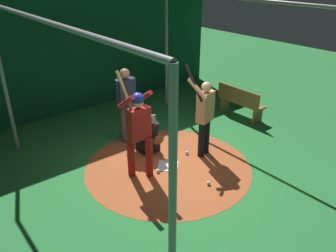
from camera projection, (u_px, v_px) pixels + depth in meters
The scene contains 13 objects.
ground_plane at pixel (168, 166), 7.22m from camera, with size 25.53×25.53×0.00m, color #287A38.
dirt_circle at pixel (168, 166), 7.22m from camera, with size 3.48×3.48×0.01m, color #AD562D.
home_plate at pixel (168, 166), 7.21m from camera, with size 0.42×0.42×0.01m, color white.
batter at pixel (138, 127), 6.47m from camera, with size 0.68×0.49×2.11m.
catcher at pixel (149, 137), 7.64m from camera, with size 0.58×0.40×0.95m.
umpire at pixel (126, 101), 7.85m from camera, with size 0.22×0.49×1.79m.
visitor at pixel (205, 114), 7.27m from camera, with size 0.55×0.57×2.06m.
back_wall at pixel (73, 45), 9.33m from camera, with size 0.22×9.53×3.68m.
cage_frame at pixel (168, 62), 6.25m from camera, with size 5.71×4.51×3.24m.
bench at pixel (240, 102), 9.41m from camera, with size 1.41×0.36×0.85m.
baseball_0 at pixel (158, 171), 6.99m from camera, with size 0.07×0.07×0.07m, color white.
baseball_1 at pixel (209, 183), 6.60m from camera, with size 0.07×0.07×0.07m, color white.
baseball_2 at pixel (187, 153), 7.66m from camera, with size 0.07×0.07×0.07m, color white.
Camera 1 is at (4.78, -3.86, 3.88)m, focal length 36.50 mm.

